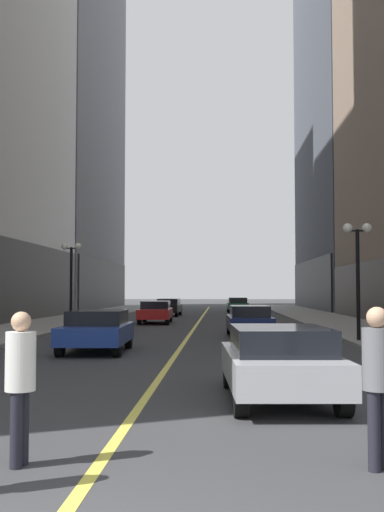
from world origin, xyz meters
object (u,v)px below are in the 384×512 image
object	(u,v)px
pedestrian_in_grey_suit	(378,374)
street_lamp_left_far	(71,265)
car_black	(169,307)
street_lamp_right_mid	(358,255)
car_blue	(97,329)
car_red	(156,311)
car_silver	(279,360)
pedestrian_in_white_shirt	(20,376)
car_green	(237,304)
car_navy	(249,320)

from	to	relation	value
pedestrian_in_grey_suit	street_lamp_left_far	xyz separation A→B (m)	(-9.50, 25.28, 2.21)
car_black	street_lamp_right_mid	world-z (taller)	street_lamp_right_mid
car_blue	car_red	bearing A→B (deg)	89.77
car_silver	car_red	distance (m)	26.44
street_lamp_right_mid	car_red	bearing A→B (deg)	122.38
pedestrian_in_white_shirt	car_green	bearing A→B (deg)	85.59
car_black	street_lamp_left_far	world-z (taller)	street_lamp_left_far
pedestrian_in_white_shirt	street_lamp_left_far	bearing A→B (deg)	102.31
car_green	pedestrian_in_white_shirt	xyz separation A→B (m)	(-3.71, -48.12, 0.29)
car_black	car_green	world-z (taller)	same
car_red	car_black	distance (m)	10.69
pedestrian_in_grey_suit	street_lamp_right_mid	world-z (taller)	street_lamp_right_mid
car_red	pedestrian_in_grey_suit	bearing A→B (deg)	-79.50
car_blue	pedestrian_in_grey_suit	xyz separation A→B (m)	(5.67, -12.86, 0.33)
street_lamp_right_mid	pedestrian_in_white_shirt	bearing A→B (deg)	-114.17
car_blue	car_red	xyz separation A→B (m)	(0.07, 17.36, 0.00)
car_black	pedestrian_in_white_shirt	xyz separation A→B (m)	(1.71, -40.94, 0.29)
pedestrian_in_white_shirt	street_lamp_left_far	size ratio (longest dim) A/B	0.39
car_blue	car_red	distance (m)	17.36
car_blue	car_navy	bearing A→B (deg)	52.73
street_lamp_left_far	pedestrian_in_grey_suit	bearing A→B (deg)	-69.39
car_black	street_lamp_left_far	distance (m)	16.28
street_lamp_left_far	street_lamp_right_mid	distance (m)	15.70
street_lamp_left_far	street_lamp_right_mid	bearing A→B (deg)	-35.37
car_green	pedestrian_in_white_shirt	bearing A→B (deg)	-94.41
car_green	pedestrian_in_grey_suit	distance (m)	48.10
car_blue	car_navy	world-z (taller)	same
car_silver	street_lamp_right_mid	distance (m)	12.85
car_blue	car_black	size ratio (longest dim) A/B	0.86
car_blue	street_lamp_right_mid	distance (m)	9.89
car_green	street_lamp_left_far	world-z (taller)	street_lamp_left_far
car_green	pedestrian_in_grey_suit	bearing A→B (deg)	-89.68
pedestrian_in_white_shirt	street_lamp_right_mid	distance (m)	17.92
car_green	car_black	bearing A→B (deg)	-127.06
car_navy	pedestrian_in_white_shirt	xyz separation A→B (m)	(-3.45, -19.64, 0.29)
car_silver	car_black	xyz separation A→B (m)	(-5.00, 36.67, 0.00)
car_navy	pedestrian_in_white_shirt	size ratio (longest dim) A/B	2.60
car_red	car_black	world-z (taller)	same
car_navy	car_black	xyz separation A→B (m)	(-5.16, 21.30, 0.00)
street_lamp_left_far	street_lamp_right_mid	world-z (taller)	same
car_green	street_lamp_right_mid	size ratio (longest dim) A/B	1.00
car_navy	pedestrian_in_grey_suit	xyz separation A→B (m)	(0.53, -19.61, 0.33)
car_red	car_green	size ratio (longest dim) A/B	1.05
car_green	pedestrian_in_grey_suit	world-z (taller)	pedestrian_in_grey_suit
car_navy	pedestrian_in_grey_suit	size ratio (longest dim) A/B	2.51
car_blue	street_lamp_right_mid	xyz separation A→B (m)	(8.96, 3.33, 2.54)
car_red	pedestrian_in_white_shirt	size ratio (longest dim) A/B	2.70
pedestrian_in_grey_suit	street_lamp_left_far	world-z (taller)	street_lamp_left_far
car_navy	car_black	size ratio (longest dim) A/B	0.94
car_blue	car_black	bearing A→B (deg)	90.06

